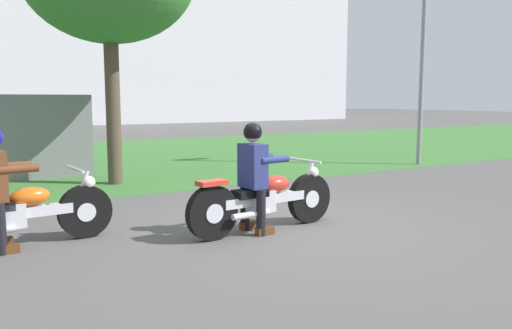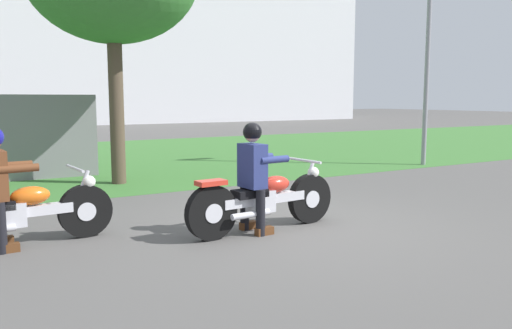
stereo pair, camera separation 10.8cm
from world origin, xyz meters
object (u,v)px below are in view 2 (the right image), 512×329
at_px(motorcycle_lead, 264,200).
at_px(motorcycle_follow, 15,214).
at_px(rider_lead, 254,169).
at_px(streetlight_pole, 432,21).

distance_m(motorcycle_lead, motorcycle_follow, 2.98).
xyz_separation_m(rider_lead, motorcycle_follow, (-2.70, 0.82, -0.43)).
xyz_separation_m(motorcycle_lead, streetlight_pole, (7.22, 3.69, 3.26)).
height_order(rider_lead, streetlight_pole, streetlight_pole).
relative_size(rider_lead, streetlight_pole, 0.24).
bearing_deg(streetlight_pole, motorcycle_lead, -152.96).
bearing_deg(rider_lead, motorcycle_lead, -0.78).
height_order(motorcycle_lead, motorcycle_follow, motorcycle_lead).
distance_m(rider_lead, streetlight_pole, 8.74).
distance_m(motorcycle_lead, streetlight_pole, 8.74).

